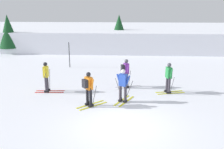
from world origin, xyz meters
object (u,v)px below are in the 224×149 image
object	(u,v)px
skier_purple	(126,72)
conifer_far_right	(8,31)
skier_orange	(88,88)
skier_blue	(123,85)
trail_marker_pole	(69,55)
skier_green	(169,77)
conifer_far_left	(119,29)
skier_yellow	(46,76)

from	to	relation	value
skier_purple	conifer_far_right	size ratio (longest dim) A/B	0.45
skier_orange	skier_blue	distance (m)	1.76
trail_marker_pole	skier_purple	bearing A→B (deg)	-46.95
skier_green	trail_marker_pole	world-z (taller)	trail_marker_pole
skier_green	skier_orange	world-z (taller)	same
trail_marker_pole	conifer_far_right	bearing A→B (deg)	143.69
skier_orange	skier_purple	world-z (taller)	same
conifer_far_left	conifer_far_right	size ratio (longest dim) A/B	0.97
skier_blue	conifer_far_right	distance (m)	16.90
trail_marker_pole	conifer_far_left	xyz separation A→B (m)	(3.59, 8.43, 1.22)
conifer_far_left	conifer_far_right	world-z (taller)	conifer_far_right
skier_orange	skier_blue	size ratio (longest dim) A/B	1.00
skier_yellow	conifer_far_right	world-z (taller)	conifer_far_right
skier_green	skier_blue	bearing A→B (deg)	-148.90
skier_green	conifer_far_right	bearing A→B (deg)	142.25
skier_blue	conifer_far_right	xyz separation A→B (m)	(-11.49, 12.32, 1.28)
trail_marker_pole	conifer_far_right	distance (m)	9.04
skier_orange	conifer_far_left	bearing A→B (deg)	86.62
conifer_far_left	skier_orange	bearing A→B (deg)	-93.38
skier_blue	conifer_far_left	world-z (taller)	conifer_far_left
skier_yellow	skier_green	bearing A→B (deg)	1.82
skier_purple	trail_marker_pole	world-z (taller)	trail_marker_pole
skier_orange	trail_marker_pole	world-z (taller)	trail_marker_pole
skier_purple	trail_marker_pole	bearing A→B (deg)	133.05
conifer_far_left	skier_purple	bearing A→B (deg)	-86.46
skier_orange	skier_yellow	bearing A→B (deg)	143.99
conifer_far_right	trail_marker_pole	bearing A→B (deg)	-36.31
skier_yellow	conifer_far_right	distance (m)	13.25
skier_yellow	trail_marker_pole	size ratio (longest dim) A/B	0.87
skier_purple	trail_marker_pole	xyz separation A→B (m)	(-4.41, 4.72, 0.02)
skier_green	skier_yellow	size ratio (longest dim) A/B	1.00
skier_purple	conifer_far_right	xyz separation A→B (m)	(-11.62, 10.02, 1.24)
skier_orange	conifer_far_right	distance (m)	16.33
conifer_far_right	skier_orange	bearing A→B (deg)	-52.74
skier_blue	skier_yellow	size ratio (longest dim) A/B	1.00
skier_blue	trail_marker_pole	size ratio (longest dim) A/B	0.88
skier_green	skier_yellow	world-z (taller)	same
skier_orange	trail_marker_pole	size ratio (longest dim) A/B	0.87
skier_orange	conifer_far_left	world-z (taller)	conifer_far_left
skier_green	skier_yellow	bearing A→B (deg)	-178.18
skier_purple	trail_marker_pole	distance (m)	6.45
skier_blue	skier_orange	bearing A→B (deg)	-158.58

